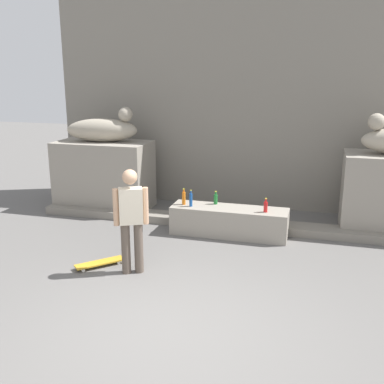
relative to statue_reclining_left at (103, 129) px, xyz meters
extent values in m
plane|color=#605E5B|center=(3.11, -4.51, -1.84)|extent=(40.00, 40.00, 0.00)
cube|color=gray|center=(3.11, 1.26, 0.90)|extent=(9.19, 0.60, 5.48)
cube|color=gray|center=(-0.04, -0.01, -1.06)|extent=(2.12, 1.12, 1.55)
ellipsoid|color=#A59B87|center=(-0.04, -0.01, -0.02)|extent=(1.68, 0.85, 0.52)
sphere|color=#A59B87|center=(0.51, 0.09, 0.33)|extent=(0.32, 0.32, 0.32)
sphere|color=#A59B87|center=(5.70, -0.04, 0.33)|extent=(0.32, 0.32, 0.32)
cube|color=gray|center=(3.11, -1.04, -1.56)|extent=(2.25, 0.63, 0.55)
cylinder|color=brown|center=(2.07, -3.09, -1.43)|extent=(0.14, 0.14, 0.82)
cylinder|color=brown|center=(1.89, -3.18, -1.43)|extent=(0.14, 0.14, 0.82)
cube|color=beige|center=(1.98, -3.14, -0.74)|extent=(0.41, 0.34, 0.56)
sphere|color=tan|center=(1.98, -3.14, -0.28)|extent=(0.23, 0.23, 0.23)
cylinder|color=tan|center=(2.18, -3.04, -0.75)|extent=(0.09, 0.09, 0.58)
cylinder|color=tan|center=(1.78, -3.24, -0.75)|extent=(0.09, 0.09, 0.58)
cube|color=gold|center=(1.37, -3.08, -1.77)|extent=(0.70, 0.72, 0.02)
cylinder|color=white|center=(1.21, -3.35, -1.81)|extent=(0.06, 0.06, 0.06)
cylinder|color=white|center=(1.11, -3.25, -1.81)|extent=(0.06, 0.06, 0.06)
cylinder|color=white|center=(1.63, -2.91, -1.81)|extent=(0.06, 0.06, 0.06)
cylinder|color=white|center=(1.53, -2.82, -1.81)|extent=(0.06, 0.06, 0.06)
cylinder|color=red|center=(3.81, -1.12, -1.19)|extent=(0.07, 0.07, 0.20)
cylinder|color=red|center=(3.81, -1.12, -1.06)|extent=(0.03, 0.03, 0.06)
cylinder|color=yellow|center=(3.81, -1.12, -1.02)|extent=(0.04, 0.04, 0.01)
cylinder|color=#194C99|center=(2.36, -1.14, -1.16)|extent=(0.06, 0.06, 0.26)
cylinder|color=#194C99|center=(2.36, -1.14, -1.00)|extent=(0.03, 0.03, 0.06)
cylinder|color=yellow|center=(2.36, -1.14, -0.96)|extent=(0.03, 0.03, 0.01)
cylinder|color=orange|center=(2.20, -1.05, -1.16)|extent=(0.07, 0.07, 0.25)
cylinder|color=orange|center=(2.20, -1.05, -1.01)|extent=(0.03, 0.03, 0.06)
cylinder|color=yellow|center=(2.20, -1.05, -0.97)|extent=(0.04, 0.04, 0.01)
cylinder|color=#1E722D|center=(2.79, -0.85, -1.19)|extent=(0.08, 0.08, 0.19)
cylinder|color=#1E722D|center=(2.79, -0.85, -1.07)|extent=(0.03, 0.03, 0.06)
cylinder|color=yellow|center=(2.79, -0.85, -1.03)|extent=(0.04, 0.04, 0.01)
cube|color=gray|center=(3.11, -0.59, -1.76)|extent=(8.41, 0.50, 0.16)
camera|label=1|loc=(4.69, -9.29, 1.25)|focal=42.53mm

